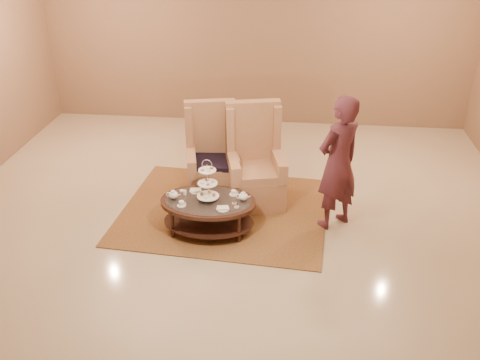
# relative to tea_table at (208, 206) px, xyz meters

# --- Properties ---
(ground) EXTENTS (8.00, 8.00, 0.00)m
(ground) POSITION_rel_tea_table_xyz_m (0.28, 0.04, -0.38)
(ground) COLOR #C3B191
(ground) RESTS_ON ground
(ceiling) EXTENTS (8.00, 8.00, 0.02)m
(ceiling) POSITION_rel_tea_table_xyz_m (0.28, 0.04, -0.38)
(ceiling) COLOR silver
(ceiling) RESTS_ON ground
(wall_back) EXTENTS (8.00, 0.04, 3.50)m
(wall_back) POSITION_rel_tea_table_xyz_m (0.28, 4.04, 1.37)
(wall_back) COLOR #8E6A4D
(wall_back) RESTS_ON ground
(rug) EXTENTS (2.99, 2.56, 0.02)m
(rug) POSITION_rel_tea_table_xyz_m (0.14, 0.52, -0.37)
(rug) COLOR olive
(rug) RESTS_ON ground
(tea_table) EXTENTS (1.26, 0.88, 1.04)m
(tea_table) POSITION_rel_tea_table_xyz_m (0.00, 0.00, 0.00)
(tea_table) COLOR black
(tea_table) RESTS_ON ground
(armchair_left) EXTENTS (0.88, 0.90, 1.36)m
(armchair_left) POSITION_rel_tea_table_xyz_m (-0.12, 1.08, 0.08)
(armchair_left) COLOR tan
(armchair_left) RESTS_ON ground
(armchair_right) EXTENTS (0.93, 0.95, 1.42)m
(armchair_right) POSITION_rel_tea_table_xyz_m (0.52, 0.92, 0.10)
(armchair_right) COLOR tan
(armchair_right) RESTS_ON ground
(person) EXTENTS (0.79, 0.76, 1.82)m
(person) POSITION_rel_tea_table_xyz_m (1.63, 0.35, 0.53)
(person) COLOR #4E212B
(person) RESTS_ON ground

